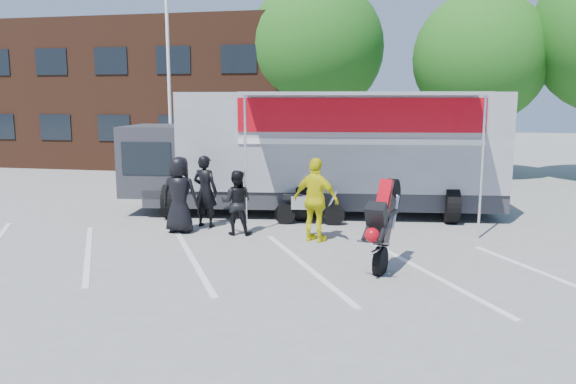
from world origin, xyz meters
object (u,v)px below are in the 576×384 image
(tree_left, at_px, (315,48))
(tree_mid, at_px, (480,59))
(spectator_leather_c, at_px, (236,203))
(flagpole, at_px, (175,50))
(stunt_bike_rider, at_px, (389,266))
(spectator_hivis, at_px, (316,200))
(transporter_truck, at_px, (322,213))
(parked_motorcycle, at_px, (309,225))
(spectator_leather_a, at_px, (179,195))
(spectator_leather_b, at_px, (205,191))

(tree_left, relative_size, tree_mid, 1.13)
(spectator_leather_c, bearing_deg, flagpole, -63.54)
(stunt_bike_rider, bearing_deg, spectator_hivis, 151.45)
(transporter_truck, height_order, spectator_hivis, spectator_hivis)
(tree_mid, relative_size, parked_motorcycle, 4.03)
(stunt_bike_rider, bearing_deg, tree_left, 119.40)
(tree_left, xyz_separation_m, tree_mid, (7.00, -1.00, -0.62))
(transporter_truck, xyz_separation_m, spectator_hivis, (0.34, -3.31, 0.98))
(spectator_leather_a, distance_m, spectator_hivis, 3.47)
(parked_motorcycle, height_order, spectator_leather_c, spectator_leather_c)
(flagpole, height_order, parked_motorcycle, flagpole)
(parked_motorcycle, distance_m, spectator_leather_a, 3.51)
(tree_mid, xyz_separation_m, spectator_leather_b, (-7.95, -11.08, -4.01))
(parked_motorcycle, distance_m, spectator_leather_c, 2.27)
(transporter_truck, distance_m, parked_motorcycle, 1.60)
(parked_motorcycle, xyz_separation_m, stunt_bike_rider, (2.19, -3.35, 0.00))
(flagpole, height_order, stunt_bike_rider, flagpole)
(spectator_leather_b, bearing_deg, flagpole, -50.08)
(transporter_truck, xyz_separation_m, spectator_leather_b, (-2.72, -2.36, 0.94))
(tree_mid, distance_m, transporter_truck, 11.30)
(spectator_leather_a, bearing_deg, tree_left, -96.24)
(tree_mid, distance_m, spectator_leather_a, 15.01)
(flagpole, bearing_deg, spectator_hivis, -47.89)
(parked_motorcycle, height_order, stunt_bike_rider, stunt_bike_rider)
(tree_mid, xyz_separation_m, stunt_bike_rider, (-3.15, -13.67, -4.94))
(parked_motorcycle, bearing_deg, spectator_leather_b, 100.23)
(parked_motorcycle, bearing_deg, stunt_bike_rider, -152.98)
(stunt_bike_rider, xyz_separation_m, spectator_leather_c, (-3.76, 1.92, 0.80))
(flagpole, distance_m, transporter_truck, 8.69)
(tree_mid, relative_size, transporter_truck, 0.70)
(transporter_truck, height_order, spectator_leather_c, transporter_truck)
(parked_motorcycle, distance_m, spectator_leather_b, 2.89)
(tree_left, distance_m, spectator_leather_b, 12.97)
(spectator_leather_a, distance_m, spectator_leather_b, 0.84)
(transporter_truck, xyz_separation_m, spectator_leather_a, (-3.13, -3.10, 0.95))
(parked_motorcycle, height_order, spectator_leather_b, spectator_leather_b)
(flagpole, bearing_deg, tree_mid, 23.97)
(tree_left, relative_size, parked_motorcycle, 4.54)
(spectator_hivis, bearing_deg, stunt_bike_rider, 157.08)
(spectator_leather_b, bearing_deg, parked_motorcycle, -152.21)
(flagpole, bearing_deg, tree_left, 54.72)
(tree_mid, distance_m, parked_motorcycle, 12.62)
(tree_mid, relative_size, spectator_leather_a, 4.02)
(parked_motorcycle, distance_m, stunt_bike_rider, 4.00)
(flagpole, relative_size, spectator_leather_a, 4.19)
(spectator_leather_c, distance_m, spectator_hivis, 2.04)
(tree_left, bearing_deg, spectator_leather_a, -96.07)
(flagpole, xyz_separation_m, tree_left, (4.24, 6.00, 0.51))
(flagpole, relative_size, tree_left, 0.93)
(spectator_leather_a, bearing_deg, parked_motorcycle, -153.82)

